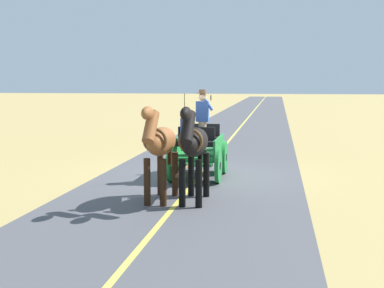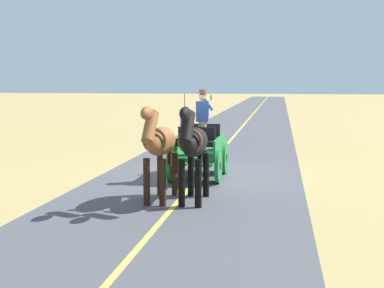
{
  "view_description": "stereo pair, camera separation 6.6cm",
  "coord_description": "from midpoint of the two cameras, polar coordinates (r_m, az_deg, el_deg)",
  "views": [
    {
      "loc": [
        -2.19,
        14.73,
        2.72
      ],
      "look_at": [
        -0.0,
        1.54,
        1.1
      ],
      "focal_mm": 48.44,
      "sensor_mm": 36.0,
      "label": 1
    },
    {
      "loc": [
        -2.26,
        14.72,
        2.72
      ],
      "look_at": [
        -0.0,
        1.54,
        1.1
      ],
      "focal_mm": 48.44,
      "sensor_mm": 36.0,
      "label": 2
    }
  ],
  "objects": [
    {
      "name": "horse_near_side",
      "position": [
        11.5,
        0.33,
        -0.06
      ],
      "size": [
        0.58,
        2.13,
        2.21
      ],
      "color": "black",
      "rests_on": "ground"
    },
    {
      "name": "road_centre_stripe",
      "position": [
        15.13,
        1.1,
        -3.41
      ],
      "size": [
        0.12,
        160.0,
        0.0
      ],
      "primitive_type": "cube",
      "color": "#DBCC4C",
      "rests_on": "road_surface"
    },
    {
      "name": "ground_plane",
      "position": [
        15.14,
        1.1,
        -3.44
      ],
      "size": [
        200.0,
        200.0,
        0.0
      ],
      "primitive_type": "plane",
      "color": "tan"
    },
    {
      "name": "horse_off_side",
      "position": [
        11.66,
        -3.41,
        0.03
      ],
      "size": [
        0.63,
        2.13,
        2.21
      ],
      "color": "brown",
      "rests_on": "ground"
    },
    {
      "name": "horse_drawn_carriage",
      "position": [
        14.59,
        0.88,
        -0.59
      ],
      "size": [
        1.43,
        4.5,
        2.5
      ],
      "color": "#1E7233",
      "rests_on": "ground"
    },
    {
      "name": "road_surface",
      "position": [
        15.14,
        1.1,
        -3.43
      ],
      "size": [
        5.78,
        160.0,
        0.01
      ],
      "primitive_type": "cube",
      "color": "#4C4C51",
      "rests_on": "ground"
    }
  ]
}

